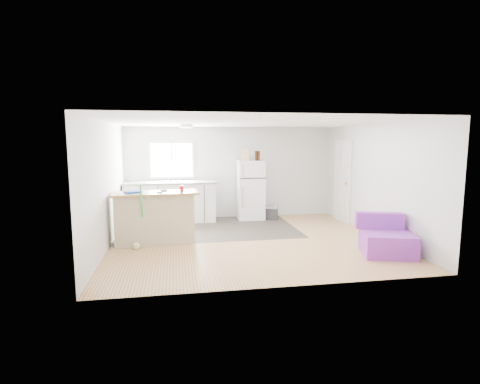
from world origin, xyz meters
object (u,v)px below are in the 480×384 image
Objects in this scene: purple_seat at (386,240)px; cooler at (269,212)px; bottle_right at (259,156)px; mop at (138,237)px; blue_tray at (133,192)px; cleaner_jug at (173,236)px; kitchen_cabinets at (170,201)px; cardboard_box at (245,155)px; red_cup at (182,189)px; peninsula at (155,217)px; bottle_left at (256,156)px; refrigerator at (251,190)px.

cooler is at bearing 128.65° from purple_seat.
bottle_right is (-0.27, 0.07, 1.48)m from cooler.
blue_tray is at bearing 106.62° from mop.
cooler is 3.15m from cleaner_jug.
bottle_right is at bearing -2.07° from kitchen_cabinets.
mop is at bearing -72.73° from blue_tray.
kitchen_cabinets reaches higher than mop.
cooler is at bearing -7.54° from cardboard_box.
blue_tray is at bearing -176.67° from red_cup.
purple_seat is at bearing -64.82° from bottle_right.
cooler is 3.84m from mop.
blue_tray is (-0.94, -0.05, -0.04)m from red_cup.
mop is at bearing -141.09° from bottle_right.
red_cup is 0.40× the size of cardboard_box.
cardboard_box is at bearing -166.96° from cooler.
kitchen_cabinets is 1.99m from peninsula.
peninsula is at bearing -138.54° from cardboard_box.
red_cup is 2.78m from bottle_left.
bottle_right is at bearing -1.78° from cardboard_box.
red_cup is (-1.82, -1.98, 0.32)m from refrigerator.
refrigerator is (2.36, 1.99, 0.25)m from peninsula.
mop is at bearing -140.63° from bottle_left.
cardboard_box is (-1.96, 3.42, 1.43)m from purple_seat.
kitchen_cabinets is 2.16× the size of purple_seat.
refrigerator is at bearing 40.95° from mop.
bottle_right reaches higher than cooler.
peninsula is 6.88× the size of bottle_left.
cleaner_jug is 2.89× the size of red_cup.
red_cup is at bearing -130.54° from cardboard_box.
kitchen_cabinets is 2.09m from refrigerator.
mop reaches higher than cleaner_jug.
kitchen_cabinets is at bearing 75.36° from mop.
peninsula is at bearing 153.72° from cleaner_jug.
cooler is 1.52m from bottle_left.
mop is at bearing -167.89° from cleaner_jug.
cooler is 1.50m from bottle_right.
cardboard_box is (2.20, 1.94, 1.17)m from peninsula.
purple_seat is 4.04m from bottle_left.
cleaner_jug is at bearing -150.97° from red_cup.
blue_tray is (-2.76, -2.04, 0.28)m from refrigerator.
peninsula is 5.74× the size of cardboard_box.
blue_tray is at bearing 165.43° from cleaner_jug.
purple_seat is (3.87, -3.45, -0.26)m from kitchen_cabinets.
peninsula is 1.38× the size of mop.
kitchen_cabinets is 2.06m from red_cup.
blue_tray is at bearing -178.11° from peninsula.
bottle_right reaches higher than kitchen_cabinets.
cardboard_box is (1.65, 1.93, 0.60)m from red_cup.
cooler is 1.63m from cardboard_box.
bottle_left is (0.13, -0.07, 0.89)m from refrigerator.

